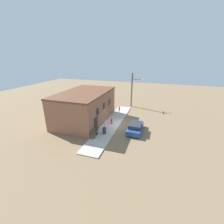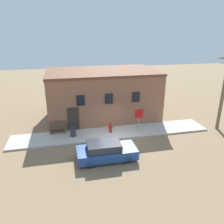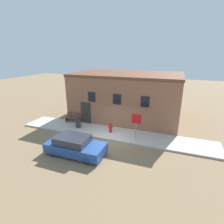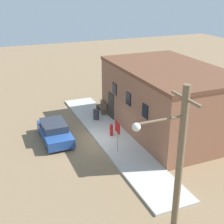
{
  "view_description": "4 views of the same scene",
  "coord_description": "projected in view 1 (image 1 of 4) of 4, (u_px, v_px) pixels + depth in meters",
  "views": [
    {
      "loc": [
        -20.02,
        -5.31,
        9.9
      ],
      "look_at": [
        0.0,
        1.27,
        2.0
      ],
      "focal_mm": 24.0,
      "sensor_mm": 36.0,
      "label": 1
    },
    {
      "loc": [
        -3.76,
        -15.44,
        8.24
      ],
      "look_at": [
        0.0,
        1.27,
        2.0
      ],
      "focal_mm": 35.0,
      "sensor_mm": 36.0,
      "label": 2
    },
    {
      "loc": [
        4.78,
        -11.63,
        6.59
      ],
      "look_at": [
        0.0,
        1.27,
        2.0
      ],
      "focal_mm": 28.0,
      "sensor_mm": 36.0,
      "label": 3
    },
    {
      "loc": [
        18.52,
        -6.44,
        10.21
      ],
      "look_at": [
        0.0,
        1.27,
        2.0
      ],
      "focal_mm": 50.0,
      "sensor_mm": 36.0,
      "label": 4
    }
  ],
  "objects": [
    {
      "name": "sidewalk",
      "position": [
        112.0,
        124.0,
        23.19
      ],
      "size": [
        16.91,
        2.54,
        0.13
      ],
      "color": "#BCB7AD",
      "rests_on": "ground"
    },
    {
      "name": "ground_plane",
      "position": [
        120.0,
        125.0,
        22.84
      ],
      "size": [
        80.0,
        80.0,
        0.0
      ],
      "primitive_type": "plane",
      "color": "#846B4C"
    },
    {
      "name": "brick_building",
      "position": [
        85.0,
        107.0,
        23.69
      ],
      "size": [
        10.72,
        6.59,
        4.76
      ],
      "color": "#8E5B42",
      "rests_on": "ground"
    },
    {
      "name": "bench",
      "position": [
        94.0,
        133.0,
        19.25
      ],
      "size": [
        1.36,
        0.44,
        0.9
      ],
      "color": "brown",
      "rests_on": "sidewalk"
    },
    {
      "name": "trash_bin",
      "position": [
        104.0,
        130.0,
        20.07
      ],
      "size": [
        0.5,
        0.5,
        0.8
      ],
      "color": "#333338",
      "rests_on": "sidewalk"
    },
    {
      "name": "parked_car",
      "position": [
        135.0,
        127.0,
        20.72
      ],
      "size": [
        4.06,
        1.81,
        1.3
      ],
      "color": "black",
      "rests_on": "ground"
    },
    {
      "name": "utility_pole",
      "position": [
        132.0,
        89.0,
        30.11
      ],
      "size": [
        1.8,
        2.32,
        6.86
      ],
      "color": "brown",
      "rests_on": "ground"
    },
    {
      "name": "stop_sign",
      "position": [
        119.0,
        110.0,
        24.44
      ],
      "size": [
        0.75,
        0.06,
        2.11
      ],
      "color": "gray",
      "rests_on": "sidewalk"
    },
    {
      "name": "fire_hydrant",
      "position": [
        112.0,
        121.0,
        22.89
      ],
      "size": [
        0.49,
        0.23,
        0.89
      ],
      "color": "red",
      "rests_on": "sidewalk"
    }
  ]
}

